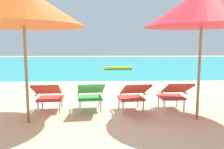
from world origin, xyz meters
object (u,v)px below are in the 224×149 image
at_px(swim_buoy, 118,68).
at_px(lounge_chair_far_left, 49,95).
at_px(lounge_chair_near_right, 133,94).
at_px(lounge_chair_far_right, 174,93).
at_px(lounge_chair_near_left, 90,94).
at_px(beach_umbrella_right, 202,8).
at_px(beach_umbrella_left, 23,6).

distance_m(swim_buoy, lounge_chair_far_left, 8.57).
distance_m(swim_buoy, lounge_chair_near_right, 8.37).
bearing_deg(lounge_chair_far_right, lounge_chair_near_left, 179.90).
distance_m(lounge_chair_near_left, beach_umbrella_right, 2.73).
bearing_deg(beach_umbrella_left, lounge_chair_near_right, 14.58).
xyz_separation_m(lounge_chair_far_right, beach_umbrella_right, (0.30, -0.53, 1.69)).
distance_m(lounge_chair_far_right, beach_umbrella_right, 1.80).
height_order(beach_umbrella_left, beach_umbrella_right, beach_umbrella_left).
xyz_separation_m(beach_umbrella_left, beach_umbrella_right, (3.20, 0.06, 0.00)).
xyz_separation_m(lounge_chair_near_right, lounge_chair_far_right, (0.89, 0.06, 0.00)).
bearing_deg(lounge_chair_far_left, swim_buoy, 76.44).
bearing_deg(lounge_chair_far_right, beach_umbrella_left, -168.58).
bearing_deg(lounge_chair_far_left, beach_umbrella_left, -114.78).
relative_size(lounge_chair_far_left, lounge_chair_near_left, 0.97).
xyz_separation_m(lounge_chair_near_left, lounge_chair_near_right, (0.90, -0.07, 0.00)).
xyz_separation_m(lounge_chair_near_left, beach_umbrella_left, (-1.11, -0.59, 1.69)).
xyz_separation_m(lounge_chair_near_left, beach_umbrella_right, (2.08, -0.53, 1.69)).
distance_m(lounge_chair_near_right, beach_umbrella_right, 2.12).
bearing_deg(beach_umbrella_left, beach_umbrella_right, 1.08).
bearing_deg(beach_umbrella_left, lounge_chair_far_left, 65.22).
distance_m(lounge_chair_near_right, beach_umbrella_left, 2.68).
distance_m(swim_buoy, lounge_chair_far_right, 8.32).
height_order(lounge_chair_near_right, beach_umbrella_left, beach_umbrella_left).
bearing_deg(beach_umbrella_left, lounge_chair_far_right, 11.42).
xyz_separation_m(swim_buoy, lounge_chair_near_left, (-1.15, -8.29, 0.31)).
height_order(swim_buoy, lounge_chair_near_left, lounge_chair_near_left).
relative_size(lounge_chair_far_left, beach_umbrella_right, 0.37).
bearing_deg(lounge_chair_far_left, lounge_chair_far_right, 0.68).
relative_size(lounge_chair_far_right, beach_umbrella_left, 0.35).
height_order(lounge_chair_far_left, lounge_chair_near_left, same).
xyz_separation_m(swim_buoy, lounge_chair_near_right, (-0.25, -8.36, 0.31)).
relative_size(swim_buoy, lounge_chair_near_right, 1.70).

